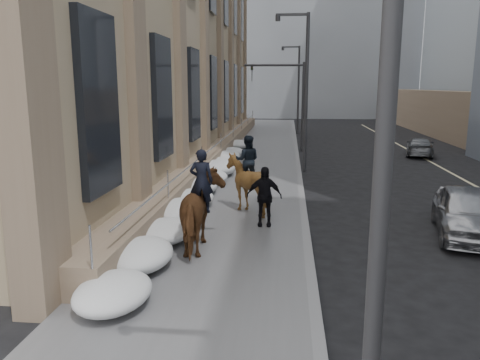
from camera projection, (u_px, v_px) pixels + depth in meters
The scene contains 16 objects.
ground at pixel (201, 275), 11.22m from camera, with size 140.00×140.00×0.00m, color black.
sidewalk at pixel (242, 186), 20.96m from camera, with size 5.00×80.00×0.12m, color #545457.
curb at pixel (301, 187), 20.70m from camera, with size 0.24×80.00×0.12m, color slate.
limestone_building at pixel (175, 14), 29.44m from camera, with size 6.10×44.00×18.00m.
bg_building_mid at pixel (304, 17), 66.53m from camera, with size 30.00×12.00×28.00m, color slate.
bg_building_far at pixel (243, 52), 80.02m from camera, with size 24.00×12.00×20.00m, color gray.
streetlight_near at pixel (371, 73), 4.19m from camera, with size 1.71×0.24×8.00m.
streetlight_mid at pixel (303, 83), 23.68m from camera, with size 1.71×0.24×8.00m.
streetlight_far at pixel (297, 84), 43.18m from camera, with size 1.71×0.24×8.00m.
traffic_signal at pixel (290, 92), 31.66m from camera, with size 4.10×0.22×6.00m.
snow_bank at pixel (203, 185), 19.17m from camera, with size 1.70×18.10×0.76m.
mounted_horse_left at pixel (203, 209), 12.47m from camera, with size 1.35×2.57×2.71m.
mounted_horse_right at pixel (247, 180), 16.22m from camera, with size 1.66×1.86×2.66m.
pedestrian at pixel (264, 196), 14.62m from camera, with size 1.11×0.46×1.89m, color black.
car_silver at pixel (467, 212), 14.02m from camera, with size 1.75×4.35×1.48m, color #999AA0.
car_grey at pixel (420, 147), 30.14m from camera, with size 1.65×4.06×1.18m, color #56595E.
Camera 1 is at (2.01, -10.39, 4.47)m, focal length 35.00 mm.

